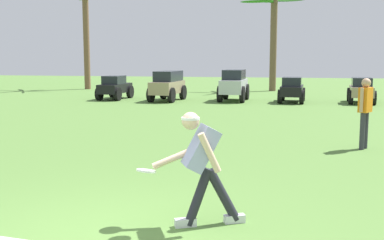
{
  "coord_description": "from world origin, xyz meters",
  "views": [
    {
      "loc": [
        1.88,
        -4.75,
        2.06
      ],
      "look_at": [
        0.32,
        3.66,
        0.9
      ],
      "focal_mm": 45.0,
      "sensor_mm": 36.0,
      "label": 1
    }
  ],
  "objects_px": {
    "frisbee_thrower": "(202,162)",
    "palm_tree_far_left": "(86,31)",
    "palm_tree_left_of_centre": "(273,34)",
    "frisbee_in_flight": "(146,171)",
    "parked_car_slot_a": "(115,87)",
    "parked_car_slot_b": "(168,85)",
    "teammate_near_sideline": "(365,107)",
    "parked_car_slot_c": "(234,84)",
    "parked_car_slot_d": "(292,89)",
    "parked_car_slot_e": "(361,90)"
  },
  "relations": [
    {
      "from": "frisbee_thrower",
      "to": "palm_tree_far_left",
      "type": "bearing_deg",
      "value": 115.85
    },
    {
      "from": "frisbee_thrower",
      "to": "palm_tree_left_of_centre",
      "type": "height_order",
      "value": "palm_tree_left_of_centre"
    },
    {
      "from": "frisbee_thrower",
      "to": "frisbee_in_flight",
      "type": "relative_size",
      "value": 4.17
    },
    {
      "from": "parked_car_slot_a",
      "to": "parked_car_slot_b",
      "type": "relative_size",
      "value": 0.91
    },
    {
      "from": "parked_car_slot_a",
      "to": "parked_car_slot_b",
      "type": "height_order",
      "value": "parked_car_slot_b"
    },
    {
      "from": "teammate_near_sideline",
      "to": "parked_car_slot_c",
      "type": "distance_m",
      "value": 11.38
    },
    {
      "from": "parked_car_slot_b",
      "to": "teammate_near_sideline",
      "type": "bearing_deg",
      "value": -56.14
    },
    {
      "from": "parked_car_slot_a",
      "to": "palm_tree_left_of_centre",
      "type": "height_order",
      "value": "palm_tree_left_of_centre"
    },
    {
      "from": "parked_car_slot_d",
      "to": "frisbee_thrower",
      "type": "bearing_deg",
      "value": -94.98
    },
    {
      "from": "frisbee_thrower",
      "to": "teammate_near_sideline",
      "type": "xyz_separation_m",
      "value": [
        2.73,
        5.39,
        0.15
      ]
    },
    {
      "from": "parked_car_slot_d",
      "to": "palm_tree_left_of_centre",
      "type": "height_order",
      "value": "palm_tree_left_of_centre"
    },
    {
      "from": "teammate_near_sideline",
      "to": "parked_car_slot_c",
      "type": "relative_size",
      "value": 0.65
    },
    {
      "from": "parked_car_slot_e",
      "to": "frisbee_in_flight",
      "type": "bearing_deg",
      "value": -107.15
    },
    {
      "from": "parked_car_slot_a",
      "to": "parked_car_slot_e",
      "type": "bearing_deg",
      "value": 0.89
    },
    {
      "from": "parked_car_slot_c",
      "to": "palm_tree_left_of_centre",
      "type": "relative_size",
      "value": 0.43
    },
    {
      "from": "frisbee_in_flight",
      "to": "parked_car_slot_e",
      "type": "distance_m",
      "value": 16.88
    },
    {
      "from": "parked_car_slot_c",
      "to": "palm_tree_left_of_centre",
      "type": "distance_m",
      "value": 7.09
    },
    {
      "from": "frisbee_thrower",
      "to": "teammate_near_sideline",
      "type": "relative_size",
      "value": 0.89
    },
    {
      "from": "palm_tree_far_left",
      "to": "parked_car_slot_b",
      "type": "bearing_deg",
      "value": -44.31
    },
    {
      "from": "frisbee_thrower",
      "to": "parked_car_slot_d",
      "type": "xyz_separation_m",
      "value": [
        1.39,
        15.9,
        -0.22
      ]
    },
    {
      "from": "frisbee_thrower",
      "to": "palm_tree_far_left",
      "type": "relative_size",
      "value": 0.24
    },
    {
      "from": "parked_car_slot_a",
      "to": "parked_car_slot_c",
      "type": "distance_m",
      "value": 5.56
    },
    {
      "from": "parked_car_slot_d",
      "to": "palm_tree_far_left",
      "type": "distance_m",
      "value": 13.78
    },
    {
      "from": "frisbee_in_flight",
      "to": "parked_car_slot_a",
      "type": "bearing_deg",
      "value": 110.83
    },
    {
      "from": "parked_car_slot_e",
      "to": "parked_car_slot_d",
      "type": "bearing_deg",
      "value": -177.05
    },
    {
      "from": "frisbee_thrower",
      "to": "parked_car_slot_d",
      "type": "bearing_deg",
      "value": 85.02
    },
    {
      "from": "parked_car_slot_c",
      "to": "parked_car_slot_d",
      "type": "relative_size",
      "value": 1.06
    },
    {
      "from": "parked_car_slot_c",
      "to": "palm_tree_far_left",
      "type": "distance_m",
      "value": 11.47
    },
    {
      "from": "parked_car_slot_c",
      "to": "parked_car_slot_d",
      "type": "xyz_separation_m",
      "value": [
        2.57,
        -0.17,
        -0.18
      ]
    },
    {
      "from": "parked_car_slot_a",
      "to": "parked_car_slot_b",
      "type": "bearing_deg",
      "value": -5.89
    },
    {
      "from": "teammate_near_sideline",
      "to": "parked_car_slot_a",
      "type": "height_order",
      "value": "teammate_near_sideline"
    },
    {
      "from": "frisbee_thrower",
      "to": "parked_car_slot_d",
      "type": "height_order",
      "value": "frisbee_thrower"
    },
    {
      "from": "parked_car_slot_d",
      "to": "parked_car_slot_e",
      "type": "relative_size",
      "value": 1.0
    },
    {
      "from": "frisbee_in_flight",
      "to": "palm_tree_left_of_centre",
      "type": "height_order",
      "value": "palm_tree_left_of_centre"
    },
    {
      "from": "parked_car_slot_a",
      "to": "parked_car_slot_d",
      "type": "relative_size",
      "value": 1.0
    },
    {
      "from": "frisbee_in_flight",
      "to": "parked_car_slot_a",
      "type": "distance_m",
      "value": 17.07
    },
    {
      "from": "palm_tree_far_left",
      "to": "parked_car_slot_a",
      "type": "bearing_deg",
      "value": -57.33
    },
    {
      "from": "frisbee_in_flight",
      "to": "teammate_near_sideline",
      "type": "relative_size",
      "value": 0.21
    },
    {
      "from": "teammate_near_sideline",
      "to": "parked_car_slot_e",
      "type": "distance_m",
      "value": 10.79
    },
    {
      "from": "frisbee_thrower",
      "to": "teammate_near_sideline",
      "type": "distance_m",
      "value": 6.04
    },
    {
      "from": "parked_car_slot_a",
      "to": "frisbee_in_flight",
      "type": "bearing_deg",
      "value": -69.17
    },
    {
      "from": "frisbee_thrower",
      "to": "frisbee_in_flight",
      "type": "xyz_separation_m",
      "value": [
        -0.67,
        -0.08,
        -0.12
      ]
    },
    {
      "from": "teammate_near_sideline",
      "to": "palm_tree_far_left",
      "type": "relative_size",
      "value": 0.27
    },
    {
      "from": "teammate_near_sideline",
      "to": "parked_car_slot_b",
      "type": "bearing_deg",
      "value": 123.86
    },
    {
      "from": "parked_car_slot_b",
      "to": "palm_tree_left_of_centre",
      "type": "height_order",
      "value": "palm_tree_left_of_centre"
    },
    {
      "from": "frisbee_thrower",
      "to": "parked_car_slot_b",
      "type": "bearing_deg",
      "value": 104.83
    },
    {
      "from": "frisbee_in_flight",
      "to": "palm_tree_left_of_centre",
      "type": "bearing_deg",
      "value": 87.25
    },
    {
      "from": "parked_car_slot_e",
      "to": "palm_tree_far_left",
      "type": "xyz_separation_m",
      "value": [
        -14.95,
        5.91,
        2.91
      ]
    },
    {
      "from": "frisbee_in_flight",
      "to": "parked_car_slot_a",
      "type": "xyz_separation_m",
      "value": [
        -6.07,
        15.95,
        -0.1
      ]
    },
    {
      "from": "parked_car_slot_b",
      "to": "parked_car_slot_c",
      "type": "distance_m",
      "value": 2.99
    }
  ]
}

